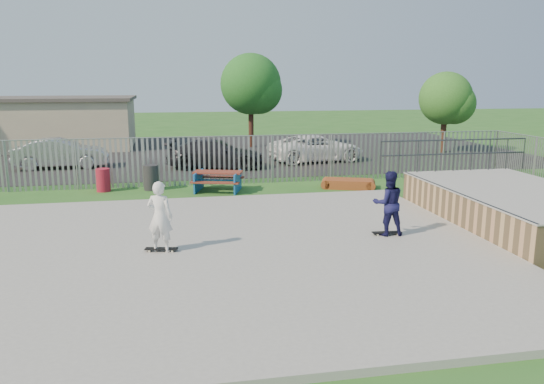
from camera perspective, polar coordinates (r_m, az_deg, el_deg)
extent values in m
plane|color=#296020|center=(13.34, -8.18, -6.77)|extent=(120.00, 120.00, 0.00)
cube|color=gray|center=(13.31, -8.19, -6.47)|extent=(15.00, 12.00, 0.15)
cube|color=tan|center=(17.30, 24.84, -1.62)|extent=(4.00, 7.00, 1.05)
cube|color=#9E9E99|center=(17.19, 25.00, 0.15)|extent=(4.05, 7.05, 0.04)
cylinder|color=#383A3F|center=(16.12, 19.27, -0.08)|extent=(0.06, 7.00, 0.06)
cube|color=maroon|center=(20.65, -5.85, 2.14)|extent=(1.99, 1.23, 0.06)
cube|color=maroon|center=(20.11, -6.19, 1.01)|extent=(1.86, 0.82, 0.05)
cube|color=maroon|center=(21.30, -5.48, 1.64)|extent=(1.86, 0.82, 0.05)
cube|color=#165598|center=(20.72, -5.82, 1.13)|extent=(2.00, 1.86, 0.76)
cube|color=brown|center=(21.44, 8.19, 0.89)|extent=(1.98, 1.45, 0.36)
cylinder|color=maroon|center=(21.58, -17.70, 1.24)|extent=(0.54, 0.54, 0.89)
cylinder|color=#262629|center=(21.37, -12.87, 1.53)|extent=(0.59, 0.59, 0.98)
cube|color=black|center=(31.92, -9.80, 4.16)|extent=(40.00, 18.00, 0.02)
imported|color=#B0B1B5|center=(27.89, -21.75, 3.89)|extent=(4.46, 1.72, 1.45)
imported|color=black|center=(26.08, -6.05, 4.11)|extent=(5.06, 2.78, 1.39)
imported|color=white|center=(28.17, 4.78, 4.73)|extent=(5.38, 3.17, 1.40)
cube|color=#B8AE8E|center=(36.52, -22.74, 6.73)|extent=(10.00, 6.00, 3.00)
cube|color=#4C4742|center=(36.43, -22.95, 9.23)|extent=(10.40, 6.40, 0.20)
cylinder|color=#3F2319|center=(34.21, -2.27, 7.70)|extent=(0.33, 0.33, 3.42)
sphere|color=#215B1F|center=(34.11, -2.30, 11.54)|extent=(3.83, 3.83, 3.83)
cylinder|color=#45291B|center=(33.15, 17.96, 6.41)|extent=(0.33, 0.33, 2.74)
sphere|color=#2E6322|center=(33.04, 18.17, 9.57)|extent=(3.07, 3.07, 3.07)
cube|color=black|center=(14.71, 12.26, -4.26)|extent=(0.81, 0.26, 0.02)
cube|color=black|center=(13.30, -11.81, -5.99)|extent=(0.82, 0.36, 0.02)
imported|color=#151542|center=(14.51, 12.40, -1.19)|extent=(0.90, 0.72, 1.75)
imported|color=white|center=(13.08, -11.96, -2.61)|extent=(0.75, 0.62, 1.75)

